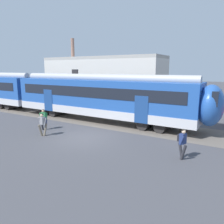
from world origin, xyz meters
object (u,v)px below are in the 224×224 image
pedestrian_grey (43,123)px  pedestrian_navy (182,141)px  commuter_train (36,92)px  pedestrian_green (44,118)px

pedestrian_grey → pedestrian_navy: 9.66m
commuter_train → pedestrian_green: bearing=-36.4°
pedestrian_green → commuter_train: bearing=143.6°
commuter_train → pedestrian_green: (6.58, -4.84, -1.26)m
pedestrian_grey → pedestrian_navy: (9.62, 0.94, 0.00)m
commuter_train → pedestrian_grey: bearing=-37.7°
commuter_train → pedestrian_navy: 18.18m
pedestrian_green → pedestrian_grey: (1.21, -1.19, 0.00)m
commuter_train → pedestrian_navy: size_ratio=22.83×
pedestrian_grey → commuter_train: bearing=142.3°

